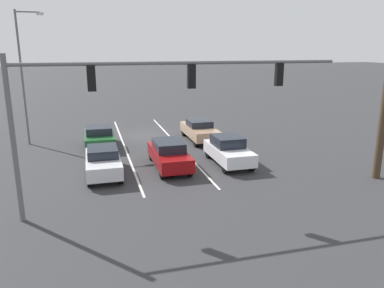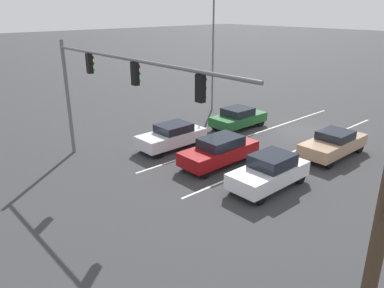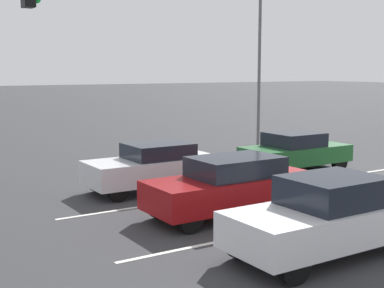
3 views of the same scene
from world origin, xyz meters
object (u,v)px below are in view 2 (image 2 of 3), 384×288
at_px(car_darkgreen_rightlane_second, 238,118).
at_px(traffic_signal_gantry, 108,79).
at_px(car_tan_leftlane_second, 333,143).
at_px(street_lamp_right_shoulder, 215,47).
at_px(car_maroon_midlane_front, 220,151).
at_px(car_white_leftlane_front, 269,171).
at_px(car_silver_rightlane_front, 172,136).

height_order(car_darkgreen_rightlane_second, traffic_signal_gantry, traffic_signal_gantry).
distance_m(car_tan_leftlane_second, street_lamp_right_shoulder, 12.61).
bearing_deg(car_maroon_midlane_front, street_lamp_right_shoulder, -43.29).
height_order(car_maroon_midlane_front, car_tan_leftlane_second, car_maroon_midlane_front).
xyz_separation_m(car_darkgreen_rightlane_second, car_tan_leftlane_second, (-7.10, -0.02, 0.01)).
xyz_separation_m(car_white_leftlane_front, car_darkgreen_rightlane_second, (7.09, -5.85, -0.06)).
distance_m(car_darkgreen_rightlane_second, car_tan_leftlane_second, 7.10).
bearing_deg(car_silver_rightlane_front, car_maroon_midlane_front, -174.68).
bearing_deg(car_darkgreen_rightlane_second, car_silver_rightlane_front, 90.02).
relative_size(car_maroon_midlane_front, street_lamp_right_shoulder, 0.51).
distance_m(car_silver_rightlane_front, street_lamp_right_shoulder, 10.21).
distance_m(car_white_leftlane_front, car_maroon_midlane_front, 3.47).
xyz_separation_m(car_white_leftlane_front, street_lamp_right_shoulder, (11.65, -7.96, 4.28)).
xyz_separation_m(car_darkgreen_rightlane_second, street_lamp_right_shoulder, (4.56, -2.11, 4.34)).
xyz_separation_m(car_maroon_midlane_front, car_tan_leftlane_second, (-3.47, -5.63, -0.02)).
bearing_deg(car_tan_leftlane_second, street_lamp_right_shoulder, -10.13).
bearing_deg(car_silver_rightlane_front, car_tan_leftlane_second, -139.95).
bearing_deg(car_silver_rightlane_front, car_darkgreen_rightlane_second, -89.98).
relative_size(car_tan_leftlane_second, traffic_signal_gantry, 0.34).
distance_m(car_darkgreen_rightlane_second, traffic_signal_gantry, 11.48).
relative_size(car_silver_rightlane_front, car_tan_leftlane_second, 0.91).
xyz_separation_m(car_white_leftlane_front, car_tan_leftlane_second, (-0.01, -5.88, -0.05)).
height_order(car_white_leftlane_front, traffic_signal_gantry, traffic_signal_gantry).
bearing_deg(street_lamp_right_shoulder, car_white_leftlane_front, 145.66).
xyz_separation_m(car_silver_rightlane_front, street_lamp_right_shoulder, (4.56, -8.05, 4.33)).
distance_m(car_maroon_midlane_front, car_darkgreen_rightlane_second, 6.68).
relative_size(car_maroon_midlane_front, car_silver_rightlane_front, 1.09).
bearing_deg(car_white_leftlane_front, traffic_signal_gantry, 39.37).
bearing_deg(traffic_signal_gantry, car_tan_leftlane_second, -118.71).
distance_m(car_silver_rightlane_front, traffic_signal_gantry, 6.38).
relative_size(car_white_leftlane_front, traffic_signal_gantry, 0.31).
bearing_deg(car_white_leftlane_front, car_maroon_midlane_front, -4.07).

